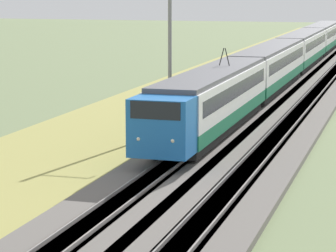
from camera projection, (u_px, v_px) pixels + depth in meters
The scene contains 7 objects.
ballast_main at pixel (243, 112), 55.06m from camera, with size 240.00×4.40×0.30m.
ballast_adjacent at pixel (298, 115), 53.98m from camera, with size 240.00×4.40×0.30m.
track_main at pixel (243, 112), 55.05m from camera, with size 240.00×1.57×0.45m.
track_adjacent at pixel (298, 115), 53.98m from camera, with size 240.00×1.57×0.45m.
grass_verge at pixel (151, 109), 56.96m from camera, with size 240.00×9.91×0.12m.
passenger_train at pixel (289, 55), 75.41m from camera, with size 83.74×2.96×5.04m.
catenary_mast_mid at pixel (171, 54), 47.23m from camera, with size 0.22×2.56×9.28m.
Camera 1 is at (-3.61, -10.61, 8.68)m, focal length 85.00 mm.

